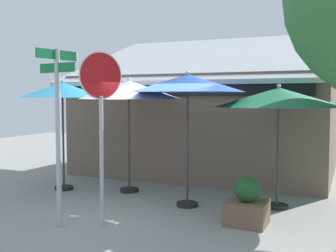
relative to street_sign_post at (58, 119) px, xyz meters
name	(u,v)px	position (x,y,z in m)	size (l,w,h in m)	color
ground_plane	(148,213)	(0.95, 1.54, -1.92)	(28.00, 28.00, 0.10)	gray
cafe_building	(209,121)	(0.63, 6.30, -0.34)	(7.58, 5.08, 4.29)	#705B4C
street_sign_post	(58,119)	(0.00, 0.00, 0.00)	(0.85, 0.90, 3.06)	#A8AAB2
stop_sign	(101,104)	(0.68, 0.29, 0.26)	(0.40, 0.73, 3.02)	#A8AAB2
patio_umbrella_teal_left	(62,91)	(-1.77, 2.41, 0.52)	(2.04, 2.04, 2.67)	black
patio_umbrella_ivory_center	(129,90)	(-0.19, 2.83, 0.53)	(2.47, 2.47, 2.70)	black
patio_umbrella_royal_blue_right	(188,84)	(1.55, 2.14, 0.63)	(2.33, 2.33, 2.78)	black
patio_umbrella_forest_green_far_right	(279,98)	(3.26, 2.73, 0.35)	(2.53, 2.53, 2.50)	black
sidewalk_planter	(247,206)	(2.95, 1.41, -1.53)	(0.70, 0.70, 0.85)	brown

